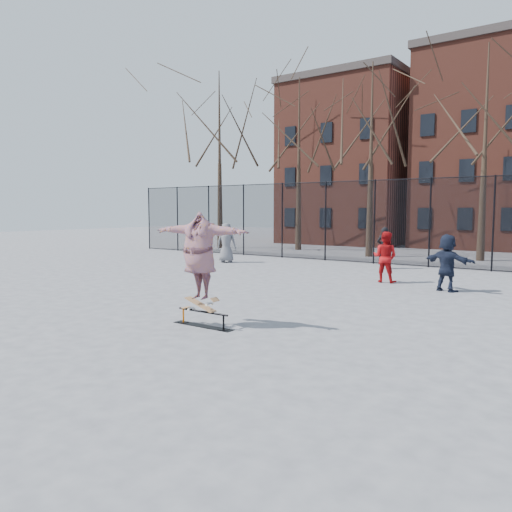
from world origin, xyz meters
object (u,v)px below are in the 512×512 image
Objects in this scene: skate_rail at (203,320)px; skater at (200,263)px; skateboard at (200,308)px; bystander_black at (384,248)px; bystander_navy at (447,263)px; bystander_red at (385,257)px; bystander_grey at (226,243)px.

skate_rail is 0.68× the size of skater.
skate_rail is 0.28m from skateboard.
skate_rail is 12.87m from bystander_black.
skater is 8.68m from bystander_navy.
skater reaches higher than bystander_red.
bystander_red is (8.83, -1.95, -0.06)m from bystander_grey.
bystander_navy is at bearing 69.27° from skate_rail.
bystander_navy is at bearing 58.98° from skater.
bystander_black reaches higher than skate_rail.
bystander_black is (-0.78, 12.82, -0.50)m from skater.
bystander_black is at bearing -32.08° from bystander_navy.
bystander_grey is at bearing -13.76° from bystander_red.
skateboard is (-0.08, 0.00, 0.27)m from skate_rail.
skateboard is at bearing 100.70° from bystander_grey.
skater is 1.29× the size of bystander_navy.
bystander_grey is at bearing 11.40° from bystander_black.
skater is at bearing 83.44° from bystander_red.
skate_rail is 1.82× the size of skateboard.
bystander_navy is (3.13, 8.08, -0.50)m from skater.
skater is at bearing 89.09° from bystander_black.
bystander_navy is (3.06, 8.08, 0.77)m from skate_rail.
bystander_black is (-0.85, 12.82, 0.77)m from skate_rail.
bystander_black reaches higher than bystander_red.
bystander_grey is at bearing 116.83° from skater.
bystander_red is at bearing 0.64° from bystander_navy.
skater reaches higher than skate_rail.
skater is 1.22× the size of bystander_grey.
bystander_grey is 11.47m from bystander_navy.
bystander_red is at bearing 107.30° from bystander_black.
bystander_red is at bearing 85.24° from skate_rail.
bystander_red is at bearing 84.76° from skateboard.
skateboard is 8.88m from bystander_red.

